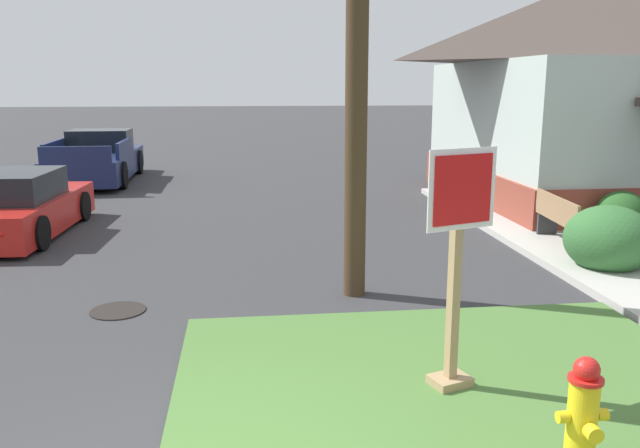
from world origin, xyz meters
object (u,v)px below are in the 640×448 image
at_px(stop_sign, 456,274).
at_px(street_bench, 562,218).
at_px(parked_sedan_red, 17,208).
at_px(pickup_truck_navy, 97,160).
at_px(fire_hydrant, 583,416).
at_px(manhole_cover, 118,311).

bearing_deg(stop_sign, street_bench, 53.97).
distance_m(parked_sedan_red, pickup_truck_navy, 7.10).
height_order(pickup_truck_navy, street_bench, pickup_truck_navy).
height_order(parked_sedan_red, pickup_truck_navy, pickup_truck_navy).
bearing_deg(fire_hydrant, manhole_cover, 134.94).
xyz_separation_m(manhole_cover, street_bench, (7.08, 2.19, 0.59)).
relative_size(stop_sign, street_bench, 1.23).
xyz_separation_m(stop_sign, manhole_cover, (-3.54, 2.67, -1.16)).
bearing_deg(street_bench, fire_hydrant, -115.71).
height_order(fire_hydrant, pickup_truck_navy, pickup_truck_navy).
height_order(parked_sedan_red, street_bench, parked_sedan_red).
height_order(fire_hydrant, stop_sign, stop_sign).
xyz_separation_m(stop_sign, street_bench, (3.53, 4.86, -0.57)).
bearing_deg(fire_hydrant, parked_sedan_red, 127.92).
distance_m(fire_hydrant, street_bench, 6.95).
xyz_separation_m(fire_hydrant, pickup_truck_navy, (-6.74, 15.75, 0.13)).
bearing_deg(street_bench, manhole_cover, -162.80).
bearing_deg(parked_sedan_red, fire_hydrant, -52.08).
relative_size(fire_hydrant, manhole_cover, 1.25).
relative_size(stop_sign, parked_sedan_red, 0.54).
relative_size(stop_sign, pickup_truck_navy, 0.43).
relative_size(parked_sedan_red, street_bench, 2.29).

